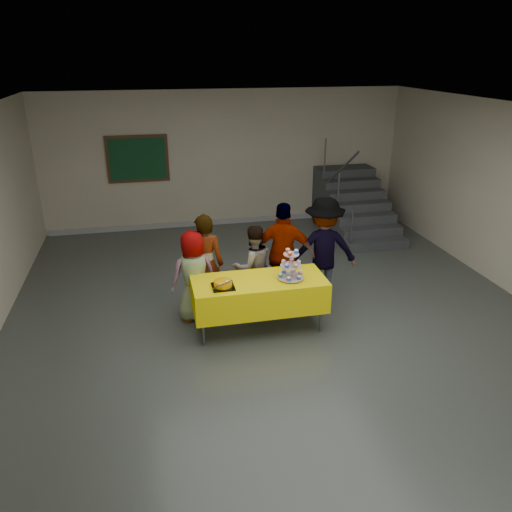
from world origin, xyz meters
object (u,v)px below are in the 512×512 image
Objects in this scene: bake_table at (259,293)px; schoolchild_c at (253,267)px; staircase at (352,207)px; schoolchild_e at (323,249)px; schoolchild_d at (284,254)px; schoolchild_b at (205,264)px; noticeboard at (138,159)px; bear_cake at (223,283)px; cupcake_stand at (291,268)px; schoolchild_a at (194,276)px.

bake_table is 1.41× the size of schoolchild_c.
staircase is (3.03, 3.91, -0.07)m from bake_table.
schoolchild_d is at bearing 11.10° from schoolchild_e.
bake_table is 0.78× the size of staircase.
bake_table is 0.94m from schoolchild_d.
noticeboard is (-0.91, 4.07, 0.82)m from schoolchild_b.
schoolchild_c is 0.81× the size of schoolchild_d.
noticeboard reaches higher than bear_cake.
staircase is at bearing 48.61° from bear_cake.
noticeboard is at bearing 112.84° from cupcake_stand.
schoolchild_a reaches higher than bear_cake.
noticeboard is (-1.05, 4.87, 0.77)m from bear_cake.
schoolchild_d is 0.98× the size of schoolchild_e.
bake_table is 5.25× the size of bear_cake.
noticeboard reaches higher than staircase.
bake_table is at bearing 138.17° from schoolchild_a.
noticeboard reaches higher than schoolchild_a.
schoolchild_e reaches higher than cupcake_stand.
cupcake_stand is (0.44, -0.06, 0.38)m from bake_table.
cupcake_stand is 0.27× the size of schoolchild_d.
schoolchild_e is at bearing 31.65° from bake_table.
bear_cake is 0.21× the size of schoolchild_e.
schoolchild_d is (1.08, 0.83, -0.00)m from bear_cake.
schoolchild_d reaches higher than schoolchild_b.
bake_table is at bearing 71.42° from schoolchild_d.
cupcake_stand is 0.32× the size of schoolchild_a.
schoolchild_b is 1.18× the size of schoolchild_c.
schoolchild_a is 2.09m from schoolchild_e.
schoolchild_c is at bearing 54.32° from bear_cake.
schoolchild_b is (0.19, 0.16, 0.10)m from schoolchild_a.
schoolchild_a is 0.88× the size of schoolchild_b.
schoolchild_b is (-0.15, 0.80, -0.04)m from bear_cake.
bake_table is 1.02m from schoolchild_a.
staircase is (2.48, 3.20, -0.34)m from schoolchild_d.
schoolchild_a is (-0.34, 0.64, -0.14)m from bear_cake.
cupcake_stand is 0.19× the size of staircase.
schoolchild_c is (0.74, 0.02, -0.12)m from schoolchild_b.
bear_cake is 1.94m from schoolchild_e.
cupcake_stand is at bearing 145.18° from schoolchild_a.
schoolchild_c is 1.03× the size of noticeboard.
noticeboard reaches higher than schoolchild_c.
schoolchild_e reaches higher than schoolchild_c.
staircase reaches higher than bear_cake.
cupcake_stand is at bearing -67.16° from noticeboard.
staircase is at bearing -124.92° from schoolchild_b.
schoolchild_d is at bearing 52.15° from bake_table.
schoolchild_c is 4.38m from staircase.
schoolchild_e is 0.70× the size of staircase.
schoolchild_d reaches higher than schoolchild_c.
schoolchild_b reaches higher than bake_table.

